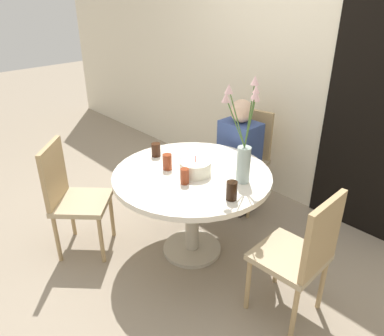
{
  "coord_description": "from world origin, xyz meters",
  "views": [
    {
      "loc": [
        1.78,
        -1.65,
        1.96
      ],
      "look_at": [
        0.0,
        0.0,
        0.75
      ],
      "focal_mm": 35.0,
      "sensor_mm": 36.0,
      "label": 1
    }
  ],
  "objects": [
    {
      "name": "side_plate",
      "position": [
        -0.22,
        0.19,
        0.71
      ],
      "size": [
        0.2,
        0.2,
        0.01
      ],
      "color": "white",
      "rests_on": "dining_table"
    },
    {
      "name": "chair_near_front",
      "position": [
        -0.66,
        -0.66,
        0.51
      ],
      "size": [
        0.57,
        0.57,
        0.91
      ],
      "rotation": [
        0.0,
        0.0,
        2.35
      ],
      "color": "tan",
      "rests_on": "ground_plane"
    },
    {
      "name": "drink_glass_0",
      "position": [
        -0.41,
        -0.01,
        0.76
      ],
      "size": [
        0.07,
        0.07,
        0.11
      ],
      "color": "#33190C",
      "rests_on": "dining_table"
    },
    {
      "name": "birthday_cake",
      "position": [
        0.03,
        0.01,
        0.76
      ],
      "size": [
        0.23,
        0.23,
        0.15
      ],
      "color": "white",
      "rests_on": "dining_table"
    },
    {
      "name": "drink_glass_1",
      "position": [
        0.44,
        -0.07,
        0.77
      ],
      "size": [
        0.07,
        0.07,
        0.13
      ],
      "color": "black",
      "rests_on": "dining_table"
    },
    {
      "name": "drink_glass_3",
      "position": [
        0.08,
        -0.14,
        0.76
      ],
      "size": [
        0.06,
        0.06,
        0.11
      ],
      "color": "maroon",
      "rests_on": "dining_table"
    },
    {
      "name": "ground_plane",
      "position": [
        0.0,
        0.0,
        0.0
      ],
      "size": [
        16.0,
        16.0,
        0.0
      ],
      "primitive_type": "plane",
      "color": "gray"
    },
    {
      "name": "doorway_panel",
      "position": [
        0.76,
        1.27,
        1.02
      ],
      "size": [
        0.9,
        0.01,
        2.05
      ],
      "color": "black",
      "rests_on": "ground_plane"
    },
    {
      "name": "chair_left_flank",
      "position": [
        0.93,
        0.04,
        0.51
      ],
      "size": [
        0.42,
        0.42,
        0.91
      ],
      "rotation": [
        0.0,
        0.0,
        4.75
      ],
      "color": "tan",
      "rests_on": "ground_plane"
    },
    {
      "name": "person_boy",
      "position": [
        -0.18,
        0.75,
        0.5
      ],
      "size": [
        0.34,
        0.24,
        1.07
      ],
      "color": "#383333",
      "rests_on": "ground_plane"
    },
    {
      "name": "chair_far_back",
      "position": [
        -0.22,
        0.91,
        0.51
      ],
      "size": [
        0.48,
        0.48,
        0.91
      ],
      "rotation": [
        0.0,
        0.0,
        0.24
      ],
      "color": "tan",
      "rests_on": "ground_plane"
    },
    {
      "name": "flower_vase",
      "position": [
        0.33,
        0.16,
        0.99
      ],
      "size": [
        0.2,
        0.33,
        0.72
      ],
      "color": "#9EB2AD",
      "rests_on": "dining_table"
    },
    {
      "name": "wall_back",
      "position": [
        0.0,
        1.3,
        1.3
      ],
      "size": [
        8.0,
        0.05,
        2.6
      ],
      "color": "beige",
      "rests_on": "ground_plane"
    },
    {
      "name": "drink_glass_2",
      "position": [
        -0.17,
        -0.09,
        0.77
      ],
      "size": [
        0.07,
        0.07,
        0.12
      ],
      "color": "maroon",
      "rests_on": "dining_table"
    },
    {
      "name": "dining_table",
      "position": [
        0.0,
        0.0,
        0.59
      ],
      "size": [
        1.17,
        1.17,
        0.71
      ],
      "color": "silver",
      "rests_on": "ground_plane"
    }
  ]
}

